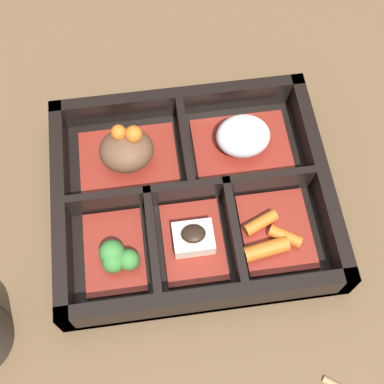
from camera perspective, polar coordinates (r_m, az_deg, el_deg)
The scene contains 8 objects.
ground_plane at distance 0.58m, azimuth 0.00°, elevation -1.09°, with size 3.00×3.00×0.00m, color brown.
bento_base at distance 0.57m, azimuth 0.00°, elevation -0.88°, with size 0.28×0.24×0.01m.
bento_rim at distance 0.56m, azimuth -0.02°, elevation -0.32°, with size 0.28×0.24×0.04m.
bowl_stew at distance 0.58m, azimuth -6.94°, elevation 4.29°, with size 0.11×0.08×0.05m.
bowl_rice at distance 0.58m, azimuth 5.43°, elevation 5.64°, with size 0.11×0.08×0.04m.
bowl_greens at distance 0.54m, azimuth -8.14°, elevation -6.69°, with size 0.06×0.09×0.03m.
bowl_tofu at distance 0.54m, azimuth 0.15°, elevation -5.15°, with size 0.06×0.09×0.03m.
bowl_carrots at distance 0.55m, azimuth 8.67°, elevation -4.52°, with size 0.07×0.09×0.02m.
Camera 1 is at (-0.03, -0.24, 0.52)m, focal length 50.00 mm.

